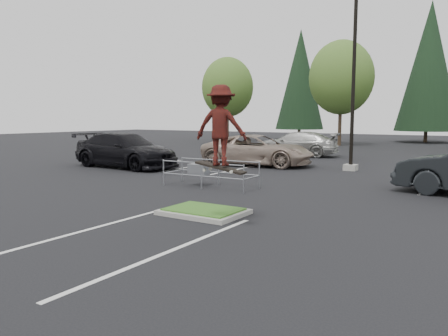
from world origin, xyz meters
The scene contains 14 objects.
ground centered at (0.00, 0.00, 0.00)m, with size 120.00×120.00×0.00m, color black.
grass_median centered at (0.00, 0.00, 0.08)m, with size 2.20×1.60×0.16m.
stall_lines centered at (-1.35, 6.02, 0.00)m, with size 22.62×17.60×0.01m.
light_pole centered at (0.50, 12.00, 4.56)m, with size 0.70×0.60×10.12m.
decid_a centered at (-18.01, 30.03, 5.58)m, with size 5.44×5.44×8.91m.
decid_b centered at (-6.01, 30.53, 6.04)m, with size 5.89×5.89×9.64m.
conif_a centered at (-14.00, 40.00, 7.10)m, with size 5.72×5.72×13.00m.
conif_b centered at (0.00, 40.50, 7.85)m, with size 6.38×6.38×14.50m.
cart_corral centered at (-2.90, 3.99, 0.64)m, with size 3.62×1.41×1.01m.
skateboarder centered at (1.20, -1.00, 2.44)m, with size 1.35×0.98×2.06m.
car_l_tan centered at (-4.50, 11.50, 0.84)m, with size 2.80×6.07×1.69m, color gray.
car_l_black centered at (-10.00, 7.00, 0.91)m, with size 2.54×6.24×1.81m, color black.
car_l_grey centered at (-13.50, 11.50, 0.72)m, with size 1.70×4.21×1.44m, color #43444A.
car_far_silver centered at (-5.00, 18.00, 0.83)m, with size 2.33×5.72×1.66m, color #A6A6A1.
Camera 1 is at (6.76, -9.59, 2.64)m, focal length 35.00 mm.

